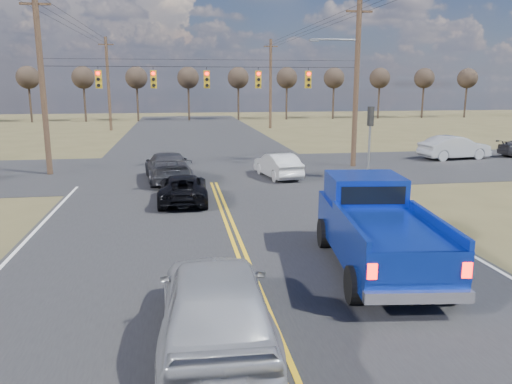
{
  "coord_description": "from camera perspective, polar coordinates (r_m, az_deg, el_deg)",
  "views": [
    {
      "loc": [
        -1.81,
        -11.42,
        5.04
      ],
      "look_at": [
        0.75,
        4.69,
        1.5
      ],
      "focal_mm": 35.0,
      "sensor_mm": 36.0,
      "label": 1
    }
  ],
  "objects": [
    {
      "name": "white_car_queue",
      "position": [
        27.4,
        2.51,
        3.06
      ],
      "size": [
        2.11,
        4.29,
        1.35
      ],
      "primitive_type": "imported",
      "rotation": [
        0.0,
        0.0,
        3.31
      ],
      "color": "#BEBEBE",
      "rests_on": "ground"
    },
    {
      "name": "dgrey_car_queue",
      "position": [
        26.66,
        -10.05,
        2.85
      ],
      "size": [
        2.74,
        5.58,
        1.56
      ],
      "primitive_type": "imported",
      "rotation": [
        0.0,
        0.0,
        3.25
      ],
      "color": "#37373C",
      "rests_on": "ground"
    },
    {
      "name": "road_cross",
      "position": [
        29.91,
        -5.44,
        2.48
      ],
      "size": [
        120.0,
        12.0,
        0.02
      ],
      "primitive_type": "cube",
      "color": "#28282B",
      "rests_on": "ground"
    },
    {
      "name": "treeline",
      "position": [
        38.43,
        -6.5,
        13.15
      ],
      "size": [
        87.0,
        117.8,
        7.4
      ],
      "color": "#33261C",
      "rests_on": "ground"
    },
    {
      "name": "utility_poles",
      "position": [
        28.48,
        -5.52,
        12.56
      ],
      "size": [
        19.6,
        58.32,
        10.0
      ],
      "color": "#473323",
      "rests_on": "ground"
    },
    {
      "name": "signal_gantry",
      "position": [
        29.3,
        -4.62,
        12.25
      ],
      "size": [
        19.6,
        4.83,
        10.0
      ],
      "color": "#473323",
      "rests_on": "ground"
    },
    {
      "name": "road_main",
      "position": [
        22.08,
        -4.1,
        -0.99
      ],
      "size": [
        14.0,
        120.0,
        0.02
      ],
      "primitive_type": "cube",
      "color": "#28282B",
      "rests_on": "ground"
    },
    {
      "name": "pickup_truck",
      "position": [
        14.16,
        13.6,
        -4.03
      ],
      "size": [
        3.13,
        6.58,
        2.38
      ],
      "rotation": [
        0.0,
        0.0,
        -0.12
      ],
      "color": "black",
      "rests_on": "ground"
    },
    {
      "name": "ground",
      "position": [
        12.61,
        -0.04,
        -11.31
      ],
      "size": [
        160.0,
        160.0,
        0.0
      ],
      "primitive_type": "plane",
      "color": "brown",
      "rests_on": "ground"
    },
    {
      "name": "silver_suv",
      "position": [
        9.9,
        -4.65,
        -12.44
      ],
      "size": [
        2.29,
        5.4,
        1.82
      ],
      "primitive_type": "imported",
      "rotation": [
        0.0,
        0.0,
        3.11
      ],
      "color": "#A9ABB1",
      "rests_on": "ground"
    },
    {
      "name": "cross_car_east_near",
      "position": [
        36.75,
        21.74,
        4.75
      ],
      "size": [
        2.36,
        5.06,
        1.6
      ],
      "primitive_type": "imported",
      "rotation": [
        0.0,
        0.0,
        1.71
      ],
      "color": "#ACAFB4",
      "rests_on": "ground"
    },
    {
      "name": "black_suv",
      "position": [
        21.85,
        -8.34,
        0.42
      ],
      "size": [
        2.14,
        4.46,
        1.23
      ],
      "primitive_type": "imported",
      "rotation": [
        0.0,
        0.0,
        3.12
      ],
      "color": "black",
      "rests_on": "ground"
    }
  ]
}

